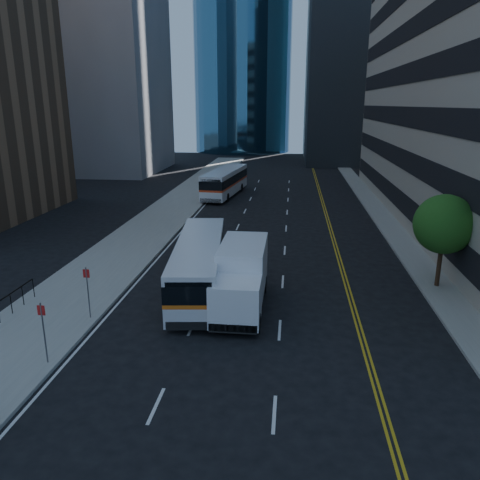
{
  "coord_description": "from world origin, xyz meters",
  "views": [
    {
      "loc": [
        0.83,
        -17.21,
        9.82
      ],
      "look_at": [
        -1.83,
        6.69,
        2.8
      ],
      "focal_mm": 35.0,
      "sensor_mm": 36.0,
      "label": 1
    }
  ],
  "objects_px": {
    "bus_front": "(199,264)",
    "bus_rear": "(225,182)",
    "street_tree": "(444,224)",
    "box_truck": "(241,277)"
  },
  "relations": [
    {
      "from": "bus_front",
      "to": "bus_rear",
      "type": "height_order",
      "value": "bus_rear"
    },
    {
      "from": "street_tree",
      "to": "bus_front",
      "type": "bearing_deg",
      "value": -172.42
    },
    {
      "from": "bus_front",
      "to": "bus_rear",
      "type": "xyz_separation_m",
      "value": [
        -2.46,
        27.32,
        0.06
      ]
    },
    {
      "from": "box_truck",
      "to": "bus_rear",
      "type": "bearing_deg",
      "value": 99.69
    },
    {
      "from": "bus_rear",
      "to": "box_truck",
      "type": "distance_m",
      "value": 29.8
    },
    {
      "from": "bus_rear",
      "to": "box_truck",
      "type": "relative_size",
      "value": 1.75
    },
    {
      "from": "street_tree",
      "to": "box_truck",
      "type": "xyz_separation_m",
      "value": [
        -10.49,
        -3.79,
        -2.0
      ]
    },
    {
      "from": "bus_front",
      "to": "bus_rear",
      "type": "relative_size",
      "value": 0.96
    },
    {
      "from": "box_truck",
      "to": "bus_front",
      "type": "bearing_deg",
      "value": 140.7
    },
    {
      "from": "street_tree",
      "to": "bus_front",
      "type": "distance_m",
      "value": 13.29
    }
  ]
}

